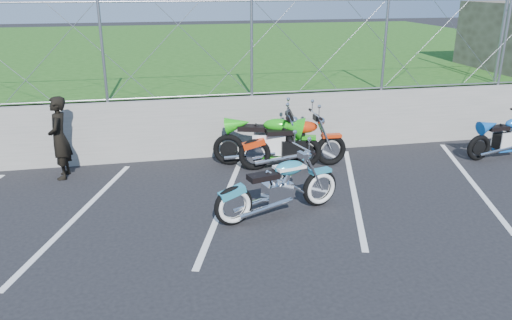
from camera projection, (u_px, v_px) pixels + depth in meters
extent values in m
plane|color=black|center=(233.00, 227.00, 7.76)|extent=(90.00, 90.00, 0.00)
cube|color=slate|center=(207.00, 127.00, 10.77)|extent=(30.00, 0.22, 1.30)
cube|color=#1F4D14|center=(179.00, 61.00, 20.00)|extent=(30.00, 20.00, 1.30)
cylinder|color=gray|center=(202.00, 1.00, 9.90)|extent=(28.00, 0.03, 0.03)
cylinder|color=gray|center=(205.00, 95.00, 10.54)|extent=(28.00, 0.03, 0.03)
cylinder|color=gray|center=(505.00, 18.00, 11.81)|extent=(0.08, 0.08, 3.00)
cube|color=silver|center=(80.00, 213.00, 8.22)|extent=(1.49, 4.31, 0.01)
cube|color=silver|center=(224.00, 201.00, 8.68)|extent=(1.49, 4.31, 0.01)
cube|color=silver|center=(353.00, 190.00, 9.14)|extent=(1.49, 4.31, 0.01)
cube|color=silver|center=(471.00, 180.00, 9.61)|extent=(1.49, 4.31, 0.01)
torus|color=black|center=(233.00, 206.00, 7.74)|extent=(0.66, 0.27, 0.65)
torus|color=black|center=(319.00, 188.00, 8.42)|extent=(0.66, 0.27, 0.65)
cube|color=silver|center=(277.00, 193.00, 8.05)|extent=(0.51, 0.38, 0.34)
ellipsoid|color=teal|center=(289.00, 168.00, 8.01)|extent=(0.57, 0.37, 0.23)
cube|color=black|center=(263.00, 177.00, 7.83)|extent=(0.54, 0.36, 0.09)
cube|color=teal|center=(320.00, 171.00, 8.32)|extent=(0.40, 0.24, 0.06)
cylinder|color=silver|center=(302.00, 147.00, 8.00)|extent=(0.21, 0.69, 0.03)
torus|color=black|center=(255.00, 155.00, 10.04)|extent=(0.66, 0.13, 0.66)
torus|color=black|center=(331.00, 150.00, 10.31)|extent=(0.66, 0.13, 0.66)
cube|color=black|center=(292.00, 148.00, 10.14)|extent=(0.50, 0.31, 0.36)
ellipsoid|color=red|center=(304.00, 127.00, 10.04)|extent=(0.57, 0.27, 0.25)
cube|color=black|center=(279.00, 132.00, 9.97)|extent=(0.54, 0.27, 0.10)
cube|color=red|center=(331.00, 136.00, 10.21)|extent=(0.41, 0.17, 0.06)
cylinder|color=silver|center=(315.00, 114.00, 9.99)|extent=(0.05, 0.77, 0.03)
torus|color=black|center=(229.00, 150.00, 10.33)|extent=(0.67, 0.31, 0.67)
torus|color=black|center=(305.00, 152.00, 10.20)|extent=(0.67, 0.31, 0.67)
cube|color=black|center=(266.00, 146.00, 10.23)|extent=(0.58, 0.45, 0.38)
ellipsoid|color=#20AE15|center=(278.00, 125.00, 10.06)|extent=(0.64, 0.43, 0.26)
cube|color=black|center=(252.00, 128.00, 10.13)|extent=(0.61, 0.42, 0.10)
cube|color=#20AE15|center=(305.00, 137.00, 10.09)|extent=(0.45, 0.28, 0.07)
cylinder|color=silver|center=(288.00, 113.00, 9.96)|extent=(0.26, 0.77, 0.03)
torus|color=black|center=(479.00, 148.00, 10.61)|extent=(0.57, 0.15, 0.57)
cube|color=black|center=(505.00, 141.00, 10.75)|extent=(0.45, 0.30, 0.32)
cube|color=black|center=(497.00, 128.00, 10.58)|extent=(0.49, 0.26, 0.08)
imported|color=black|center=(59.00, 138.00, 9.50)|extent=(0.40, 0.60, 1.61)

